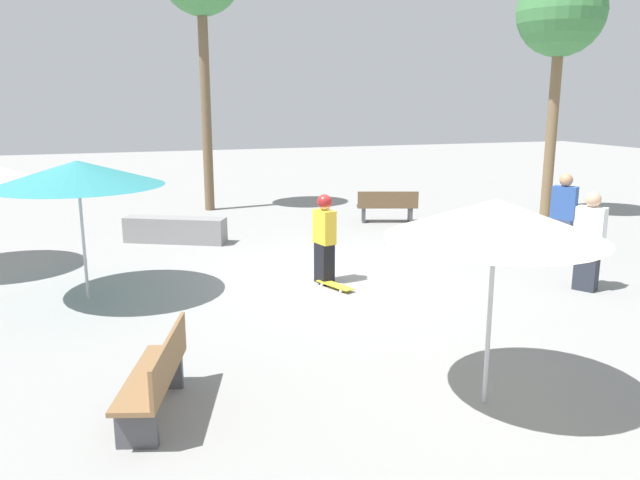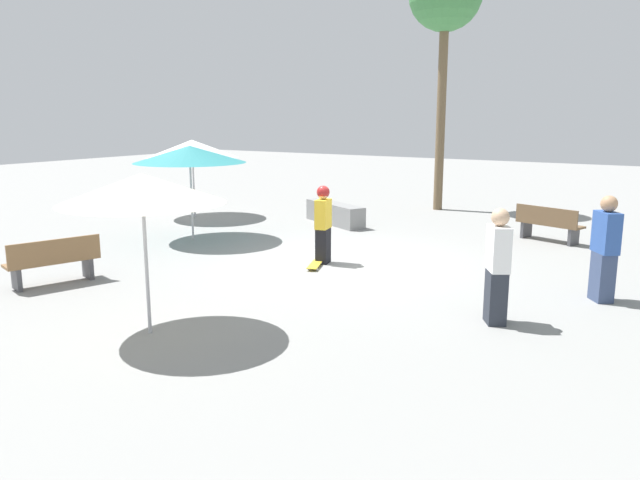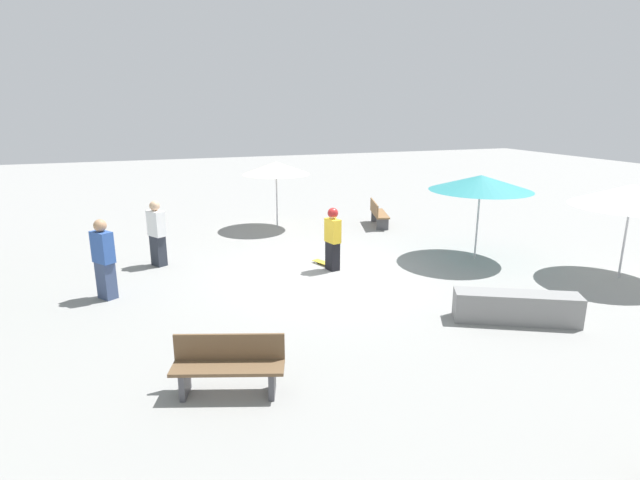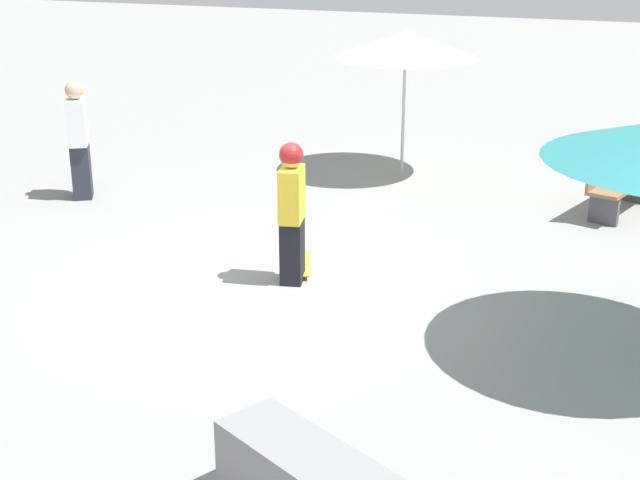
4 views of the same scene
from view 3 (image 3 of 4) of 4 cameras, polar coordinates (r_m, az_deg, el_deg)
name	(u,v)px [view 3 (image 3 of 4)]	position (r m, az deg, el deg)	size (l,w,h in m)	color
ground_plane	(327,274)	(12.34, 0.86, -3.94)	(60.00, 60.00, 0.00)	gray
skater_main	(333,237)	(12.44, 1.46, 0.37)	(0.33, 0.47, 1.60)	black
skateboard	(325,263)	(13.01, 0.57, -2.67)	(0.48, 0.82, 0.07)	gold
concrete_ledge	(516,307)	(10.34, 21.52, -7.18)	(2.30, 1.51, 0.58)	gray
bench_near	(378,214)	(17.36, 6.65, 3.01)	(0.89, 1.66, 0.85)	#47474C
bench_far	(229,366)	(7.47, -10.41, -13.93)	(1.66, 0.93, 0.85)	#47474C
shade_umbrella_cream	(276,168)	(16.74, -5.04, 8.20)	(2.25, 2.25, 2.24)	#B7B7BC
shade_umbrella_white	(632,195)	(13.66, 32.06, 4.35)	(2.68, 2.68, 2.28)	#B7B7BC
shade_umbrella_teal	(481,183)	(13.81, 17.89, 6.24)	(2.69, 2.69, 2.28)	#B7B7BC
bystander_watching	(104,260)	(11.53, -23.46, -2.06)	(0.49, 0.54, 1.74)	#38476B
bystander_far	(157,234)	(13.46, -18.14, 0.70)	(0.46, 0.53, 1.71)	#282D38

